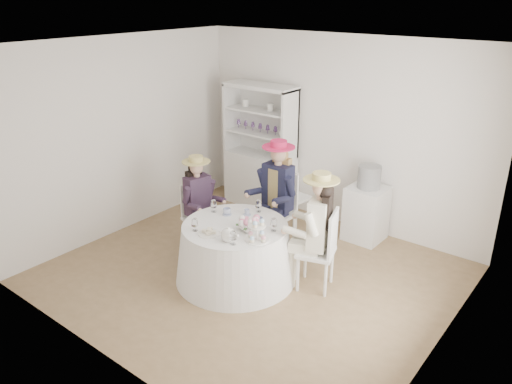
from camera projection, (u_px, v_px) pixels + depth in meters
The scene contains 23 objects.
ground at pixel (251, 274), 6.11m from camera, with size 4.50×4.50×0.00m, color brown.
ceiling at pixel (250, 45), 5.09m from camera, with size 4.50×4.50×0.00m, color white.
wall_back at pixel (339, 133), 7.05m from camera, with size 4.50×4.50×0.00m, color white.
wall_front at pixel (100, 233), 4.14m from camera, with size 4.50×4.50×0.00m, color white.
wall_left at pixel (124, 136), 6.88m from camera, with size 4.50×4.50×0.00m, color white.
wall_right at pixel (453, 224), 4.31m from camera, with size 4.50×4.50×0.00m, color white.
tea_table at pixel (235, 252), 5.89m from camera, with size 1.43×1.43×0.71m.
hutch at pixel (261, 164), 7.83m from camera, with size 1.20×0.57×1.93m.
side_table at pixel (366, 213), 6.83m from camera, with size 0.49×0.49×0.76m, color silver.
hatbox at pixel (369, 177), 6.63m from camera, with size 0.31×0.31×0.31m, color black.
guest_left at pixel (199, 197), 6.49m from camera, with size 0.50×0.48×1.28m.
guest_mid at pixel (277, 189), 6.44m from camera, with size 0.53×0.56×1.48m.
guest_right at pixel (317, 225), 5.55m from camera, with size 0.58×0.54×1.42m.
spare_chair at pixel (293, 195), 7.25m from camera, with size 0.40×0.40×0.86m.
teacup_a at pixel (227, 212), 6.00m from camera, with size 0.10×0.10×0.08m, color white.
teacup_b at pixel (247, 213), 5.99m from camera, with size 0.07×0.07×0.07m, color white.
teacup_c at pixel (259, 221), 5.76m from camera, with size 0.09×0.09×0.07m, color white.
flower_bowl at pixel (248, 229), 5.60m from camera, with size 0.20×0.20×0.05m, color white.
flower_arrangement at pixel (249, 221), 5.62m from camera, with size 0.21×0.20×0.08m.
table_teapot at pixel (228, 235), 5.36m from camera, with size 0.23×0.16×0.17m.
sandwich_plate at pixel (209, 233), 5.54m from camera, with size 0.25×0.25×0.05m.
cupcake_stand at pixel (257, 233), 5.37m from camera, with size 0.26×0.26×0.24m.
stemware_set at pixel (235, 219), 5.73m from camera, with size 0.96×0.93×0.15m.
Camera 1 is at (3.31, -4.11, 3.23)m, focal length 35.00 mm.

